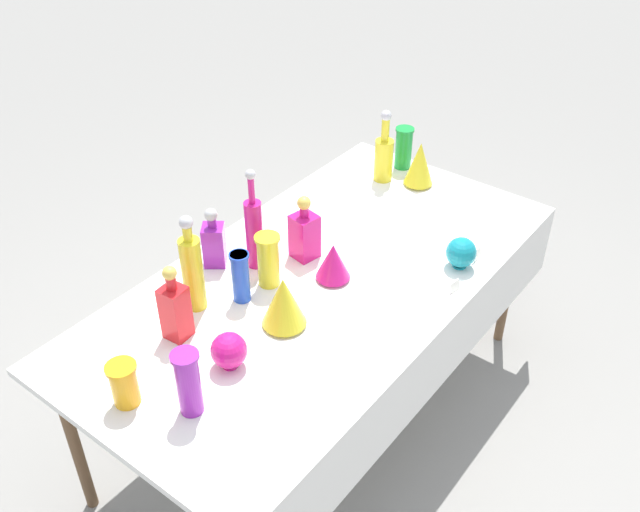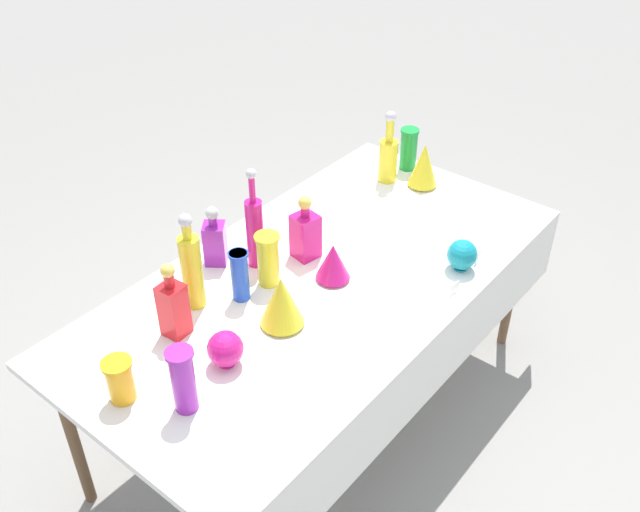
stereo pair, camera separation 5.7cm
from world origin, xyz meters
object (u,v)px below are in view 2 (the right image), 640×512
at_px(slender_vase_1, 120,379).
at_px(slender_vase_3, 183,379).
at_px(tall_bottle_0, 192,268).
at_px(tall_bottle_2, 255,229).
at_px(tall_bottle_1, 388,156).
at_px(slender_vase_4, 268,258).
at_px(round_bowl_0, 225,349).
at_px(square_decanter_1, 215,240).
at_px(fluted_vase_0, 333,262).
at_px(fluted_vase_2, 424,165).
at_px(slender_vase_0, 240,274).
at_px(square_decanter_0, 305,233).
at_px(square_decanter_2, 173,306).
at_px(round_bowl_1, 462,255).
at_px(fluted_vase_1, 282,301).
at_px(slender_vase_2, 409,148).

relative_size(slender_vase_1, slender_vase_3, 0.66).
distance_m(tall_bottle_0, tall_bottle_2, 0.32).
xyz_separation_m(tall_bottle_1, slender_vase_4, (-0.93, -0.10, -0.01)).
bearing_deg(tall_bottle_1, round_bowl_0, -168.08).
distance_m(square_decanter_1, fluted_vase_0, 0.47).
bearing_deg(fluted_vase_2, slender_vase_0, 175.86).
xyz_separation_m(tall_bottle_1, square_decanter_0, (-0.70, -0.09, -0.02)).
relative_size(square_decanter_2, slender_vase_4, 1.38).
bearing_deg(tall_bottle_0, round_bowl_1, -38.93).
bearing_deg(square_decanter_2, tall_bottle_2, 7.37).
xyz_separation_m(square_decanter_2, fluted_vase_1, (0.27, -0.26, -0.01)).
bearing_deg(round_bowl_0, slender_vase_3, -169.59).
xyz_separation_m(tall_bottle_0, slender_vase_1, (-0.46, -0.16, -0.08)).
bearing_deg(round_bowl_0, square_decanter_2, 90.19).
relative_size(square_decanter_1, round_bowl_1, 1.97).
bearing_deg(square_decanter_2, fluted_vase_0, -21.90).
distance_m(slender_vase_3, round_bowl_1, 1.20).
bearing_deg(square_decanter_0, square_decanter_1, 135.64).
relative_size(tall_bottle_2, round_bowl_0, 3.28).
distance_m(square_decanter_1, fluted_vase_2, 1.06).
bearing_deg(slender_vase_0, slender_vase_4, -7.87).
distance_m(square_decanter_2, slender_vase_1, 0.33).
relative_size(tall_bottle_2, square_decanter_2, 1.44).
bearing_deg(slender_vase_2, round_bowl_1, -131.86).
bearing_deg(round_bowl_0, tall_bottle_2, 32.96).
xyz_separation_m(tall_bottle_2, slender_vase_1, (-0.78, -0.16, -0.08)).
height_order(tall_bottle_2, square_decanter_2, tall_bottle_2).
bearing_deg(square_decanter_2, tall_bottle_1, 1.63).
bearing_deg(round_bowl_0, slender_vase_4, 24.28).
relative_size(slender_vase_0, round_bowl_1, 1.60).
xyz_separation_m(tall_bottle_0, tall_bottle_1, (1.19, -0.03, -0.04)).
distance_m(square_decanter_1, fluted_vase_1, 0.46).
distance_m(square_decanter_0, square_decanter_1, 0.35).
height_order(square_decanter_0, fluted_vase_1, square_decanter_0).
distance_m(square_decanter_1, square_decanter_2, 0.43).
distance_m(slender_vase_2, fluted_vase_0, 0.95).
height_order(square_decanter_0, slender_vase_2, square_decanter_0).
distance_m(slender_vase_2, fluted_vase_1, 1.26).
relative_size(tall_bottle_2, slender_vase_1, 2.77).
xyz_separation_m(fluted_vase_1, round_bowl_1, (0.69, -0.33, -0.04)).
xyz_separation_m(slender_vase_4, fluted_vase_2, (0.98, -0.06, -0.00)).
xyz_separation_m(square_decanter_1, fluted_vase_1, (-0.12, -0.45, 0.00)).
distance_m(slender_vase_0, fluted_vase_1, 0.22).
xyz_separation_m(slender_vase_2, fluted_vase_2, (-0.10, -0.15, 0.00)).
xyz_separation_m(tall_bottle_0, tall_bottle_2, (0.32, -0.00, -0.00)).
height_order(fluted_vase_0, fluted_vase_2, fluted_vase_2).
xyz_separation_m(tall_bottle_0, slender_vase_2, (1.35, -0.04, -0.06)).
xyz_separation_m(slender_vase_0, slender_vase_3, (-0.49, -0.24, 0.02)).
distance_m(slender_vase_1, slender_vase_2, 1.81).
relative_size(square_decanter_0, slender_vase_4, 1.28).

